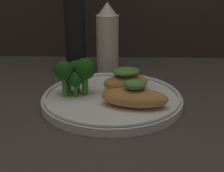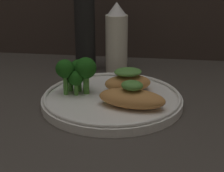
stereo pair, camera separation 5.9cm
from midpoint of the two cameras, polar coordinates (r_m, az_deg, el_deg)
The scene contains 7 objects.
ground_plane at distance 60.56cm, azimuth 2.80°, elevation -3.51°, with size 180.00×180.00×1.00cm, color #3D3833.
plate at distance 59.97cm, azimuth 2.82°, elevation -2.21°, with size 24.55×24.55×2.00cm.
grilled_meat_front at distance 55.49cm, azimuth 6.37°, elevation -1.94°, with size 11.73×7.00×4.50cm.
grilled_meat_middle at distance 62.08cm, azimuth 5.37°, elevation 0.78°, with size 9.46×7.10×4.29cm.
broccoli_bunch at distance 60.16cm, azimuth -3.20°, elevation 2.37°, with size 6.99×5.70×6.64cm.
sauce_bottle at distance 76.23cm, azimuth 3.01°, elevation 7.77°, with size 4.89×4.89×15.41cm.
pepper_grinder at distance 76.83cm, azimuth -2.31°, elevation 9.08°, with size 4.52×4.52×19.47cm.
Camera 2 is at (7.75, -54.89, 24.07)cm, focal length 55.00 mm.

